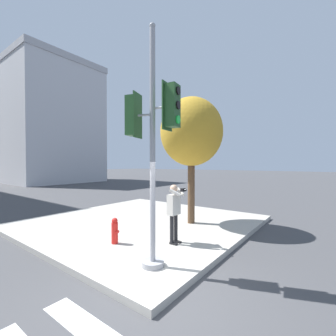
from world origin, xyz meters
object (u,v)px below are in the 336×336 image
object	(u,v)px
traffic_signal_pole	(152,138)
person_photographer	(174,208)
fire_hydrant	(115,231)
street_tree	(191,132)

from	to	relation	value
traffic_signal_pole	person_photographer	world-z (taller)	traffic_signal_pole
traffic_signal_pole	fire_hydrant	xyz separation A→B (m)	(0.45, 1.82, -2.50)
traffic_signal_pole	person_photographer	size ratio (longest dim) A/B	3.19
traffic_signal_pole	fire_hydrant	size ratio (longest dim) A/B	7.30
person_photographer	street_tree	bearing A→B (deg)	18.99
person_photographer	traffic_signal_pole	bearing A→B (deg)	-163.00
street_tree	fire_hydrant	size ratio (longest dim) A/B	6.55
traffic_signal_pole	person_photographer	bearing A→B (deg)	17.00
traffic_signal_pole	fire_hydrant	distance (m)	3.13
traffic_signal_pole	street_tree	distance (m)	3.96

